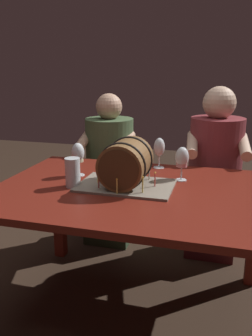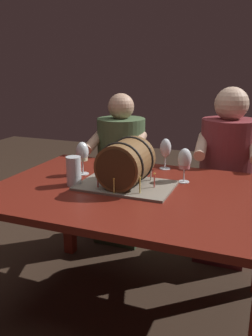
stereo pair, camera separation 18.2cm
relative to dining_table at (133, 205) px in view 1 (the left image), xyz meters
name	(u,v)px [view 1 (the left image)]	position (x,y,z in m)	size (l,w,h in m)	color
ground_plane	(132,308)	(0.00, 0.00, -0.63)	(8.00, 8.00, 0.00)	#332319
dining_table	(133,205)	(0.00, 0.00, 0.00)	(1.43, 1.01, 0.72)	maroon
barrel_cake	(126,165)	(-0.04, 0.02, 0.21)	(0.49, 0.33, 0.25)	gray
wine_glass_rose	(182,159)	(0.22, 0.20, 0.22)	(0.07, 0.07, 0.19)	white
wine_glass_empty	(159,148)	(0.06, 0.42, 0.22)	(0.07, 0.07, 0.19)	white
wine_glass_white	(78,154)	(-0.36, 0.14, 0.22)	(0.07, 0.07, 0.19)	white
beer_pint	(73,173)	(-0.31, -0.05, 0.17)	(0.08, 0.08, 0.15)	white
person_seated_left	(110,174)	(-0.39, 0.79, -0.09)	(0.41, 0.49, 1.14)	#2A3A24
person_seated_right	(214,178)	(0.39, 0.79, -0.06)	(0.42, 0.50, 1.20)	#4C1B1E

